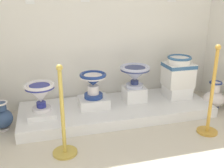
{
  "coord_description": "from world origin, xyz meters",
  "views": [
    {
      "loc": [
        0.72,
        -0.46,
        1.59
      ],
      "look_at": [
        1.59,
        2.71,
        0.44
      ],
      "focal_mm": 42.25,
      "sensor_mm": 36.0,
      "label": 1
    }
  ],
  "objects_px": {
    "antique_toilet_tall_cobalt": "(135,73)",
    "stanchion_post_near_right": "(210,107)",
    "plinth_block_slender_white": "(42,112)",
    "stanchion_post_near_left": "(64,129)",
    "plinth_block_rightmost": "(94,102)",
    "decorative_vase_corner": "(2,117)",
    "decorative_vase_spare": "(214,97)",
    "antique_toilet_pale_glazed": "(178,71)",
    "plinth_block_pale_glazed": "(177,91)",
    "plinth_block_tall_cobalt": "(134,94)",
    "antique_toilet_rightmost": "(93,81)",
    "antique_toilet_slender_white": "(40,93)"
  },
  "relations": [
    {
      "from": "antique_toilet_slender_white",
      "to": "decorative_vase_corner",
      "type": "distance_m",
      "value": 0.54
    },
    {
      "from": "antique_toilet_tall_cobalt",
      "to": "stanchion_post_near_right",
      "type": "distance_m",
      "value": 1.08
    },
    {
      "from": "antique_toilet_slender_white",
      "to": "plinth_block_pale_glazed",
      "type": "distance_m",
      "value": 1.94
    },
    {
      "from": "antique_toilet_rightmost",
      "to": "antique_toilet_tall_cobalt",
      "type": "xyz_separation_m",
      "value": [
        0.6,
        0.06,
        0.05
      ]
    },
    {
      "from": "plinth_block_tall_cobalt",
      "to": "antique_toilet_pale_glazed",
      "type": "xyz_separation_m",
      "value": [
        0.65,
        -0.02,
        0.3
      ]
    },
    {
      "from": "plinth_block_tall_cobalt",
      "to": "plinth_block_slender_white",
      "type": "bearing_deg",
      "value": -174.09
    },
    {
      "from": "antique_toilet_slender_white",
      "to": "plinth_block_tall_cobalt",
      "type": "distance_m",
      "value": 1.29
    },
    {
      "from": "plinth_block_slender_white",
      "to": "decorative_vase_corner",
      "type": "height_order",
      "value": "decorative_vase_corner"
    },
    {
      "from": "plinth_block_slender_white",
      "to": "decorative_vase_corner",
      "type": "xyz_separation_m",
      "value": [
        -0.47,
        -0.02,
        -0.0
      ]
    },
    {
      "from": "plinth_block_pale_glazed",
      "to": "antique_toilet_tall_cobalt",
      "type": "bearing_deg",
      "value": 177.86
    },
    {
      "from": "plinth_block_tall_cobalt",
      "to": "stanchion_post_near_left",
      "type": "bearing_deg",
      "value": -141.24
    },
    {
      "from": "decorative_vase_spare",
      "to": "antique_toilet_pale_glazed",
      "type": "bearing_deg",
      "value": 152.9
    },
    {
      "from": "antique_toilet_tall_cobalt",
      "to": "stanchion_post_near_right",
      "type": "xyz_separation_m",
      "value": [
        0.62,
        -0.86,
        -0.2
      ]
    },
    {
      "from": "plinth_block_tall_cobalt",
      "to": "stanchion_post_near_left",
      "type": "xyz_separation_m",
      "value": [
        -1.07,
        -0.86,
        0.05
      ]
    },
    {
      "from": "plinth_block_rightmost",
      "to": "plinth_block_tall_cobalt",
      "type": "bearing_deg",
      "value": 5.81
    },
    {
      "from": "plinth_block_pale_glazed",
      "to": "stanchion_post_near_left",
      "type": "height_order",
      "value": "stanchion_post_near_left"
    },
    {
      "from": "antique_toilet_slender_white",
      "to": "decorative_vase_corner",
      "type": "xyz_separation_m",
      "value": [
        -0.47,
        -0.02,
        -0.26
      ]
    },
    {
      "from": "antique_toilet_rightmost",
      "to": "plinth_block_pale_glazed",
      "type": "height_order",
      "value": "antique_toilet_rightmost"
    },
    {
      "from": "antique_toilet_rightmost",
      "to": "decorative_vase_spare",
      "type": "xyz_separation_m",
      "value": [
        1.72,
        -0.2,
        -0.33
      ]
    },
    {
      "from": "antique_toilet_tall_cobalt",
      "to": "antique_toilet_pale_glazed",
      "type": "bearing_deg",
      "value": -2.14
    },
    {
      "from": "decorative_vase_corner",
      "to": "plinth_block_pale_glazed",
      "type": "bearing_deg",
      "value": 2.96
    },
    {
      "from": "antique_toilet_tall_cobalt",
      "to": "decorative_vase_spare",
      "type": "relative_size",
      "value": 1.04
    },
    {
      "from": "plinth_block_slender_white",
      "to": "plinth_block_rightmost",
      "type": "bearing_deg",
      "value": 5.99
    },
    {
      "from": "antique_toilet_tall_cobalt",
      "to": "plinth_block_pale_glazed",
      "type": "relative_size",
      "value": 1.22
    },
    {
      "from": "antique_toilet_pale_glazed",
      "to": "plinth_block_rightmost",
      "type": "bearing_deg",
      "value": -178.33
    },
    {
      "from": "plinth_block_slender_white",
      "to": "stanchion_post_near_right",
      "type": "relative_size",
      "value": 0.37
    },
    {
      "from": "plinth_block_tall_cobalt",
      "to": "stanchion_post_near_left",
      "type": "distance_m",
      "value": 1.37
    },
    {
      "from": "plinth_block_pale_glazed",
      "to": "stanchion_post_near_left",
      "type": "bearing_deg",
      "value": -154.18
    },
    {
      "from": "plinth_block_slender_white",
      "to": "plinth_block_rightmost",
      "type": "distance_m",
      "value": 0.68
    },
    {
      "from": "decorative_vase_corner",
      "to": "stanchion_post_near_right",
      "type": "bearing_deg",
      "value": -16.82
    },
    {
      "from": "stanchion_post_near_right",
      "to": "plinth_block_tall_cobalt",
      "type": "bearing_deg",
      "value": 125.75
    },
    {
      "from": "plinth_block_pale_glazed",
      "to": "antique_toilet_pale_glazed",
      "type": "distance_m",
      "value": 0.31
    },
    {
      "from": "decorative_vase_corner",
      "to": "antique_toilet_slender_white",
      "type": "bearing_deg",
      "value": 2.05
    },
    {
      "from": "antique_toilet_tall_cobalt",
      "to": "plinth_block_pale_glazed",
      "type": "xyz_separation_m",
      "value": [
        0.65,
        -0.02,
        -0.32
      ]
    },
    {
      "from": "plinth_block_slender_white",
      "to": "plinth_block_tall_cobalt",
      "type": "xyz_separation_m",
      "value": [
        1.27,
        0.13,
        0.07
      ]
    },
    {
      "from": "antique_toilet_pale_glazed",
      "to": "plinth_block_tall_cobalt",
      "type": "bearing_deg",
      "value": 177.86
    },
    {
      "from": "plinth_block_tall_cobalt",
      "to": "stanchion_post_near_right",
      "type": "distance_m",
      "value": 1.07
    },
    {
      "from": "plinth_block_slender_white",
      "to": "plinth_block_rightmost",
      "type": "height_order",
      "value": "plinth_block_rightmost"
    },
    {
      "from": "antique_toilet_slender_white",
      "to": "decorative_vase_spare",
      "type": "bearing_deg",
      "value": -3.16
    },
    {
      "from": "stanchion_post_near_left",
      "to": "stanchion_post_near_right",
      "type": "xyz_separation_m",
      "value": [
        1.69,
        -0.01,
        0.05
      ]
    },
    {
      "from": "antique_toilet_slender_white",
      "to": "decorative_vase_spare",
      "type": "xyz_separation_m",
      "value": [
        2.4,
        -0.13,
        -0.26
      ]
    },
    {
      "from": "antique_toilet_pale_glazed",
      "to": "plinth_block_pale_glazed",
      "type": "bearing_deg",
      "value": -90.0
    },
    {
      "from": "plinth_block_rightmost",
      "to": "decorative_vase_corner",
      "type": "bearing_deg",
      "value": -175.62
    },
    {
      "from": "plinth_block_slender_white",
      "to": "stanchion_post_near_left",
      "type": "xyz_separation_m",
      "value": [
        0.21,
        -0.73,
        0.11
      ]
    },
    {
      "from": "stanchion_post_near_left",
      "to": "plinth_block_tall_cobalt",
      "type": "bearing_deg",
      "value": 38.76
    },
    {
      "from": "plinth_block_rightmost",
      "to": "antique_toilet_tall_cobalt",
      "type": "xyz_separation_m",
      "value": [
        0.6,
        0.06,
        0.34
      ]
    },
    {
      "from": "plinth_block_rightmost",
      "to": "antique_toilet_rightmost",
      "type": "distance_m",
      "value": 0.29
    },
    {
      "from": "plinth_block_tall_cobalt",
      "to": "decorative_vase_spare",
      "type": "xyz_separation_m",
      "value": [
        1.12,
        -0.26,
        -0.07
      ]
    },
    {
      "from": "stanchion_post_near_right",
      "to": "plinth_block_pale_glazed",
      "type": "bearing_deg",
      "value": 87.76
    },
    {
      "from": "antique_toilet_slender_white",
      "to": "antique_toilet_rightmost",
      "type": "relative_size",
      "value": 1.06
    }
  ]
}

